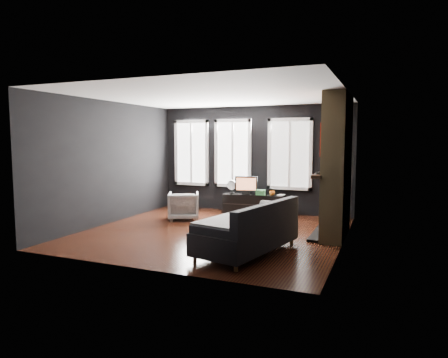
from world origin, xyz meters
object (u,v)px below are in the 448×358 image
at_px(mug, 272,193).
at_px(mantel_vase, 327,166).
at_px(armchair, 184,204).
at_px(media_console, 254,204).
at_px(sofa, 247,227).
at_px(monitor, 246,184).
at_px(book, 278,191).

xyz_separation_m(mug, mantel_vase, (1.43, -1.03, 0.75)).
distance_m(armchair, media_console, 1.79).
bearing_deg(sofa, mug, 110.81).
distance_m(media_console, monitor, 0.55).
xyz_separation_m(monitor, book, (0.78, 0.13, -0.15)).
bearing_deg(book, mug, -140.61).
distance_m(media_console, mug, 0.57).
bearing_deg(book, sofa, -83.92).
relative_size(armchair, mug, 5.36).
xyz_separation_m(monitor, mantel_vase, (2.08, -1.00, 0.56)).
height_order(sofa, mantel_vase, mantel_vase).
bearing_deg(media_console, mug, -9.43).
distance_m(monitor, mantel_vase, 2.38).
bearing_deg(mantel_vase, mug, 144.29).
height_order(monitor, mantel_vase, mantel_vase).
distance_m(armchair, monitor, 1.67).
xyz_separation_m(armchair, mug, (1.79, 1.18, 0.23)).
bearing_deg(armchair, monitor, -161.11).
relative_size(monitor, mug, 4.27).
relative_size(armchair, book, 3.50).
xyz_separation_m(sofa, media_console, (-0.94, 3.22, -0.18)).
bearing_deg(sofa, media_console, 118.66).
distance_m(media_console, mantel_vase, 2.42).
bearing_deg(mug, mantel_vase, -35.71).
height_order(armchair, book, book).
height_order(sofa, book, sofa).
distance_m(sofa, monitor, 3.38).
bearing_deg(media_console, armchair, -144.21).
relative_size(sofa, book, 9.93).
height_order(media_console, monitor, monitor).
bearing_deg(book, mantel_vase, -40.93).
relative_size(media_console, book, 7.39).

